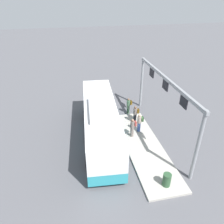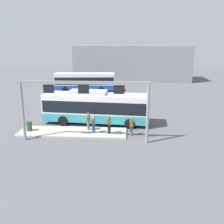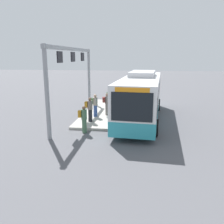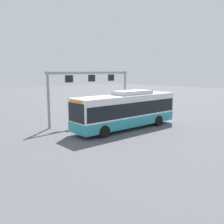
{
  "view_description": "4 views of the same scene",
  "coord_description": "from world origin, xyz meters",
  "views": [
    {
      "loc": [
        -14.76,
        2.2,
        11.06
      ],
      "look_at": [
        2.24,
        -1.42,
        1.14
      ],
      "focal_mm": 35.1,
      "sensor_mm": 36.0,
      "label": 1
    },
    {
      "loc": [
        3.36,
        -25.76,
        8.25
      ],
      "look_at": [
        1.66,
        -0.24,
        1.32
      ],
      "focal_mm": 41.77,
      "sensor_mm": 36.0,
      "label": 2
    },
    {
      "loc": [
        17.16,
        0.02,
        4.56
      ],
      "look_at": [
        3.3,
        -1.71,
        1.27
      ],
      "focal_mm": 38.19,
      "sensor_mm": 36.0,
      "label": 3
    },
    {
      "loc": [
        17.27,
        14.97,
        5.28
      ],
      "look_at": [
        0.71,
        -1.11,
        1.5
      ],
      "focal_mm": 40.64,
      "sensor_mm": 36.0,
      "label": 4
    }
  ],
  "objects": [
    {
      "name": "person_waiting_far",
      "position": [
        -0.42,
        -2.58,
        1.05
      ],
      "size": [
        0.43,
        0.58,
        1.67
      ],
      "rotation": [
        0.0,
        0.0,
        1.81
      ],
      "color": "slate",
      "rests_on": "platform_curb"
    },
    {
      "name": "platform_curb",
      "position": [
        -1.83,
        -3.1,
        0.08
      ],
      "size": [
        10.0,
        2.8,
        0.16
      ],
      "primitive_type": "cube",
      "color": "#B2ADA3",
      "rests_on": "ground"
    },
    {
      "name": "bus_main",
      "position": [
        -0.01,
        0.0,
        1.81
      ],
      "size": [
        10.95,
        3.41,
        3.46
      ],
      "rotation": [
        0.0,
        0.0,
        -0.08
      ],
      "color": "teal",
      "rests_on": "ground"
    },
    {
      "name": "station_building",
      "position": [
        3.85,
        32.23,
        3.74
      ],
      "size": [
        24.7,
        8.0,
        7.47
      ],
      "primitive_type": "cube",
      "color": "gray",
      "rests_on": "ground"
    },
    {
      "name": "person_waiting_near",
      "position": [
        1.61,
        -3.46,
        1.05
      ],
      "size": [
        0.36,
        0.54,
        1.67
      ],
      "rotation": [
        0.0,
        0.0,
        1.5
      ],
      "color": "black",
      "rests_on": "platform_curb"
    },
    {
      "name": "person_waiting_mid",
      "position": [
        0.19,
        -3.38,
        1.05
      ],
      "size": [
        0.35,
        0.53,
        1.67
      ],
      "rotation": [
        0.0,
        0.0,
        1.61
      ],
      "color": "#334C8C",
      "rests_on": "platform_curb"
    },
    {
      "name": "platform_sign_gantry",
      "position": [
        -0.33,
        -5.07,
        3.83
      ],
      "size": [
        10.9,
        0.24,
        5.2
      ],
      "color": "gray",
      "rests_on": "ground"
    },
    {
      "name": "person_boarding",
      "position": [
        3.62,
        -3.39,
        0.89
      ],
      "size": [
        0.36,
        0.54,
        1.67
      ],
      "rotation": [
        0.0,
        0.0,
        1.62
      ],
      "color": "#476B4C",
      "rests_on": "ground"
    },
    {
      "name": "bus_background_left",
      "position": [
        -4.18,
        17.81,
        1.78
      ],
      "size": [
        10.16,
        3.39,
        3.1
      ],
      "rotation": [
        0.0,
        0.0,
        3.23
      ],
      "color": "#1947AD",
      "rests_on": "ground"
    },
    {
      "name": "ground_plane",
      "position": [
        0.0,
        0.0,
        0.0
      ],
      "size": [
        120.0,
        120.0,
        0.0
      ],
      "primitive_type": "plane",
      "color": "#56565B"
    },
    {
      "name": "trash_bin",
      "position": [
        -5.92,
        -3.18,
        0.61
      ],
      "size": [
        0.52,
        0.52,
        0.9
      ],
      "primitive_type": "cylinder",
      "color": "#2D5133",
      "rests_on": "platform_curb"
    }
  ]
}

